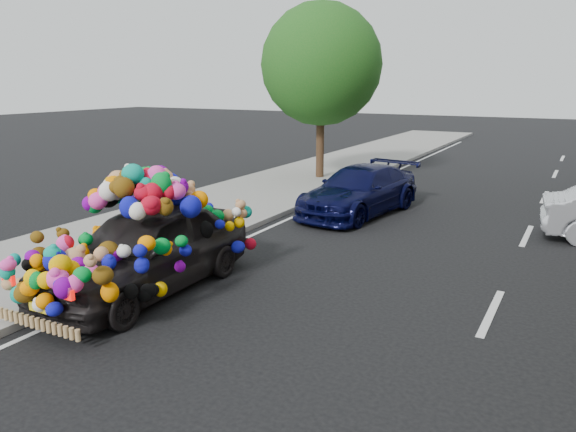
% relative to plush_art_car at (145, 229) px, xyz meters
% --- Properties ---
extents(ground, '(100.00, 100.00, 0.00)m').
position_rel_plush_art_car_xyz_m(ground, '(1.73, 1.78, -1.07)').
color(ground, black).
rests_on(ground, ground).
extents(sidewalk, '(4.00, 60.00, 0.12)m').
position_rel_plush_art_car_xyz_m(sidewalk, '(-2.57, 1.78, -1.01)').
color(sidewalk, gray).
rests_on(sidewalk, ground).
extents(kerb, '(0.15, 60.00, 0.13)m').
position_rel_plush_art_car_xyz_m(kerb, '(-0.62, 1.78, -1.01)').
color(kerb, gray).
rests_on(kerb, ground).
extents(lane_markings, '(6.00, 50.00, 0.01)m').
position_rel_plush_art_car_xyz_m(lane_markings, '(5.33, 1.78, -1.07)').
color(lane_markings, silver).
rests_on(lane_markings, ground).
extents(tree_near_sidewalk, '(4.20, 4.20, 6.13)m').
position_rel_plush_art_car_xyz_m(tree_near_sidewalk, '(-2.07, 11.28, 2.95)').
color(tree_near_sidewalk, '#332114').
rests_on(tree_near_sidewalk, ground).
extents(plush_art_car, '(2.10, 4.47, 2.10)m').
position_rel_plush_art_car_xyz_m(plush_art_car, '(0.00, 0.00, 0.00)').
color(plush_art_car, black).
rests_on(plush_art_car, ground).
extents(navy_sedan, '(2.43, 4.58, 1.26)m').
position_rel_plush_art_car_xyz_m(navy_sedan, '(1.10, 7.02, -0.44)').
color(navy_sedan, black).
rests_on(navy_sedan, ground).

